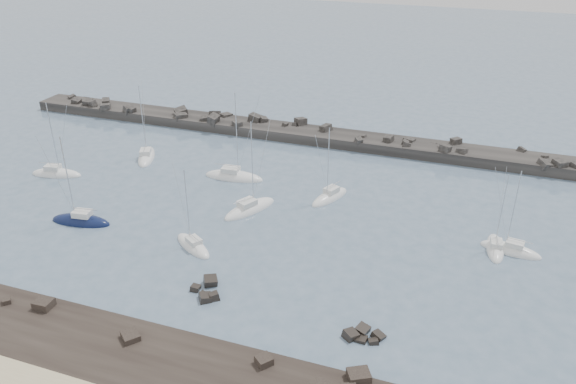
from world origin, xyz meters
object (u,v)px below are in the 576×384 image
Objects in this scene: sailboat_3 at (250,209)px; sailboat_4 at (234,177)px; sailboat_7 at (511,250)px; sailboat_5 at (193,246)px; sailboat_6 at (330,197)px; sailboat_8 at (495,248)px; sailboat_0 at (56,174)px; sailboat_1 at (147,157)px; sailboat_2 at (81,222)px.

sailboat_4 reaches higher than sailboat_3.
sailboat_5 is at bearing -162.06° from sailboat_7.
sailboat_3 is 1.16× the size of sailboat_6.
sailboat_7 is 1.83m from sailboat_8.
sailboat_6 is (12.62, 18.33, 0.02)m from sailboat_5.
sailboat_4 is 1.38× the size of sailboat_8.
sailboat_5 is (30.46, -11.57, -0.02)m from sailboat_0.
sailboat_1 is 1.10× the size of sailboat_6.
sailboat_1 is at bearing 132.90° from sailboat_5.
sailboat_2 is 1.24× the size of sailboat_8.
sailboat_0 is 66.18m from sailboat_8.
sailboat_1 reaches higher than sailboat_0.
sailboat_6 is (43.08, 6.77, -0.00)m from sailboat_0.
sailboat_4 is 1.28× the size of sailboat_7.
sailboat_7 is (58.25, -10.12, -0.01)m from sailboat_1.
sailboat_0 reaches higher than sailboat_6.
sailboat_1 is at bearing 169.70° from sailboat_8.
sailboat_5 is at bearing -80.20° from sailboat_4.
sailboat_2 is at bearing -40.04° from sailboat_0.
sailboat_8 is (23.10, -6.31, -0.02)m from sailboat_6.
sailboat_0 is 1.08× the size of sailboat_6.
sailboat_0 is 1.15× the size of sailboat_5.
sailboat_3 is at bearing -143.31° from sailboat_6.
sailboat_3 is at bearing -53.99° from sailboat_4.
sailboat_2 reaches higher than sailboat_5.
sailboat_7 is (54.72, 11.75, -0.02)m from sailboat_2.
sailboat_1 is 0.99× the size of sailboat_2.
sailboat_7 is at bearing 1.68° from sailboat_3.
sailboat_0 is at bearing 139.96° from sailboat_2.
sailboat_4 reaches higher than sailboat_7.
sailboat_5 is at bearing -20.80° from sailboat_0.
sailboat_2 is 1.11× the size of sailboat_6.
sailboat_2 is at bearing 178.66° from sailboat_5.
sailboat_6 is at bearing 36.69° from sailboat_3.
sailboat_1 is at bearing 173.25° from sailboat_6.
sailboat_1 is 59.12m from sailboat_7.
sailboat_3 reaches higher than sailboat_8.
sailboat_6 is 25.68m from sailboat_7.
sailboat_0 is 0.98× the size of sailboat_1.
sailboat_7 is at bearing 4.16° from sailboat_8.
sailboat_0 is 0.93× the size of sailboat_3.
sailboat_1 reaches higher than sailboat_7.
sailboat_3 is at bearing -25.19° from sailboat_1.
sailboat_4 reaches higher than sailboat_1.
sailboat_1 is 0.89× the size of sailboat_4.
sailboat_7 is (68.01, 0.59, -0.01)m from sailboat_0.
sailboat_8 is at bearing 18.60° from sailboat_5.
sailboat_6 is at bearing -6.75° from sailboat_1.
sailboat_5 is 22.26m from sailboat_6.
sailboat_5 is 39.47m from sailboat_7.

